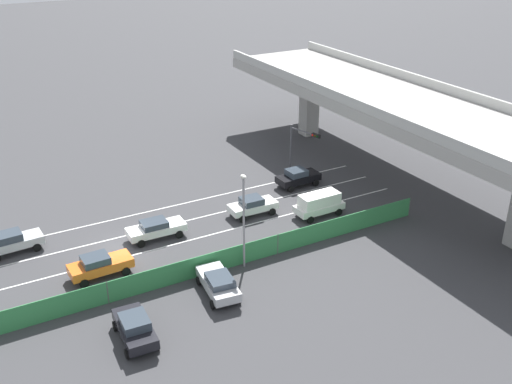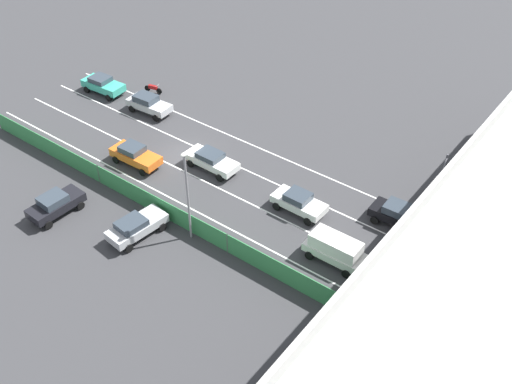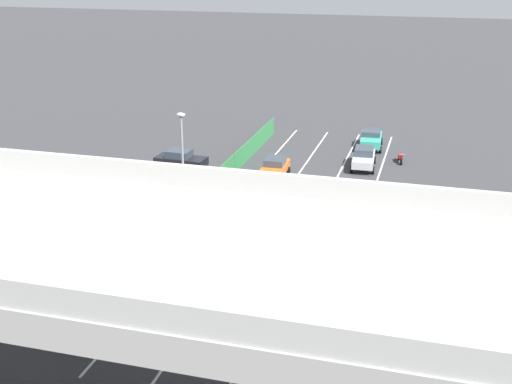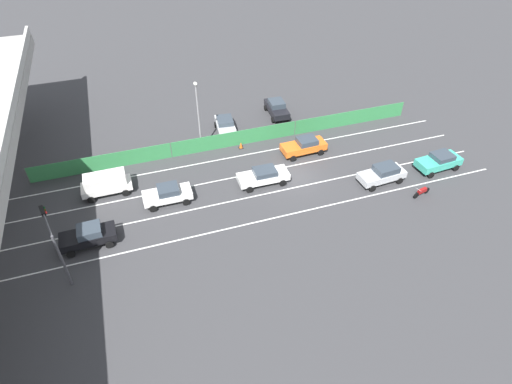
# 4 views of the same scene
# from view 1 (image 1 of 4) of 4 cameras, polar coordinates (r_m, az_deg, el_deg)

# --- Properties ---
(ground_plane) EXTENTS (300.00, 300.00, 0.00)m
(ground_plane) POSITION_cam_1_polar(r_m,az_deg,el_deg) (48.12, -13.01, -5.22)
(ground_plane) COLOR #38383A
(lane_line_left_edge) EXTENTS (0.14, 43.70, 0.01)m
(lane_line_left_edge) POSITION_cam_1_polar(r_m,az_deg,el_deg) (53.13, -10.59, -1.93)
(lane_line_left_edge) COLOR silver
(lane_line_left_edge) RESTS_ON ground
(lane_line_mid_left) EXTENTS (0.14, 43.70, 0.01)m
(lane_line_mid_left) POSITION_cam_1_polar(r_m,az_deg,el_deg) (50.41, -9.38, -3.39)
(lane_line_mid_left) COLOR silver
(lane_line_mid_left) RESTS_ON ground
(lane_line_mid_right) EXTENTS (0.14, 43.70, 0.01)m
(lane_line_mid_right) POSITION_cam_1_polar(r_m,az_deg,el_deg) (47.76, -8.02, -5.02)
(lane_line_mid_right) COLOR silver
(lane_line_mid_right) RESTS_ON ground
(lane_line_right_edge) EXTENTS (0.14, 43.70, 0.01)m
(lane_line_right_edge) POSITION_cam_1_polar(r_m,az_deg,el_deg) (45.17, -6.50, -6.84)
(lane_line_right_edge) COLOR silver
(lane_line_right_edge) RESTS_ON ground
(elevated_overpass) EXTENTS (46.71, 11.20, 8.94)m
(elevated_overpass) POSITION_cam_1_polar(r_m,az_deg,el_deg) (57.90, 13.55, 7.86)
(elevated_overpass) COLOR #A09E99
(elevated_overpass) RESTS_ON ground
(green_fence) EXTENTS (0.10, 39.80, 1.67)m
(green_fence) POSITION_cam_1_polar(r_m,az_deg,el_deg) (43.19, -5.53, -7.12)
(green_fence) COLOR #338447
(green_fence) RESTS_ON ground
(car_sedan_white) EXTENTS (2.06, 4.71, 1.54)m
(car_sedan_white) POSITION_cam_1_polar(r_m,az_deg,el_deg) (48.54, -9.56, -3.44)
(car_sedan_white) COLOR white
(car_sedan_white) RESTS_ON ground
(car_hatchback_white) EXTENTS (2.05, 4.23, 1.62)m
(car_hatchback_white) POSITION_cam_1_polar(r_m,az_deg,el_deg) (51.49, -0.34, -1.28)
(car_hatchback_white) COLOR silver
(car_hatchback_white) RESTS_ON ground
(car_taxi_orange) EXTENTS (2.12, 4.54, 1.69)m
(car_taxi_orange) POSITION_cam_1_polar(r_m,az_deg,el_deg) (44.49, -14.72, -6.74)
(car_taxi_orange) COLOR orange
(car_taxi_orange) RESTS_ON ground
(car_sedan_black) EXTENTS (2.11, 4.27, 1.73)m
(car_sedan_black) POSITION_cam_1_polar(r_m,az_deg,el_deg) (57.04, 4.02, 1.45)
(car_sedan_black) COLOR black
(car_sedan_black) RESTS_ON ground
(car_sedan_silver) EXTENTS (2.19, 4.46, 1.70)m
(car_sedan_silver) POSITION_cam_1_polar(r_m,az_deg,el_deg) (49.58, -22.31, -4.39)
(car_sedan_silver) COLOR #B7BABC
(car_sedan_silver) RESTS_ON ground
(car_van_white) EXTENTS (2.03, 4.35, 2.03)m
(car_van_white) POSITION_cam_1_polar(r_m,az_deg,el_deg) (51.54, 6.06, -1.07)
(car_van_white) COLOR silver
(car_van_white) RESTS_ON ground
(parked_sedan_dark) EXTENTS (4.35, 2.22, 1.74)m
(parked_sedan_dark) POSITION_cam_1_polar(r_m,az_deg,el_deg) (37.90, -11.51, -12.56)
(parked_sedan_dark) COLOR black
(parked_sedan_dark) RESTS_ON ground
(parked_wagon_silver) EXTENTS (4.65, 2.46, 1.59)m
(parked_wagon_silver) POSITION_cam_1_polar(r_m,az_deg,el_deg) (41.22, -3.61, -8.68)
(parked_wagon_silver) COLOR #B2B5B7
(parked_wagon_silver) RESTS_ON ground
(traffic_light) EXTENTS (3.74, 1.14, 4.88)m
(traffic_light) POSITION_cam_1_polar(r_m,az_deg,el_deg) (58.75, 4.36, 4.88)
(traffic_light) COLOR #47474C
(traffic_light) RESTS_ON ground
(street_lamp) EXTENTS (0.60, 0.36, 7.41)m
(street_lamp) POSITION_cam_1_polar(r_m,az_deg,el_deg) (42.39, -1.19, -1.99)
(street_lamp) COLOR gray
(street_lamp) RESTS_ON ground
(traffic_cone) EXTENTS (0.47, 0.47, 0.70)m
(traffic_cone) POSITION_cam_1_polar(r_m,az_deg,el_deg) (43.81, -6.31, -7.44)
(traffic_cone) COLOR orange
(traffic_cone) RESTS_ON ground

